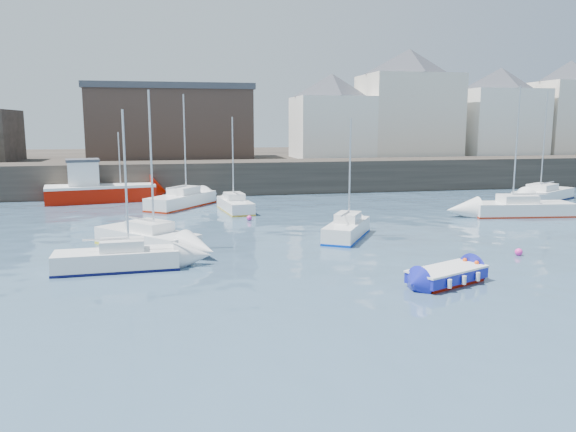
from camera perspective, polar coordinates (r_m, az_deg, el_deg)
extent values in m
plane|color=#2D4760|center=(19.83, 7.24, -9.88)|extent=(220.00, 220.00, 0.00)
cube|color=#28231E|center=(53.26, -5.10, 3.97)|extent=(90.00, 5.00, 3.00)
cube|color=#28231E|center=(71.12, -6.82, 5.22)|extent=(90.00, 32.00, 2.80)
cube|color=beige|center=(65.17, 12.06, 9.90)|extent=(10.00, 8.00, 9.00)
pyramid|color=#3A3D44|center=(65.51, 12.25, 15.06)|extent=(13.36, 13.36, 2.80)
cube|color=white|center=(69.89, 20.59, 8.85)|extent=(9.00, 7.00, 7.50)
pyramid|color=#3A3D44|center=(70.07, 20.83, 12.91)|extent=(11.88, 11.88, 2.45)
cube|color=beige|center=(75.08, 26.49, 8.85)|extent=(8.00, 7.00, 8.50)
pyramid|color=#3A3D44|center=(75.31, 26.81, 13.00)|extent=(11.14, 11.14, 2.45)
cube|color=white|center=(61.62, 4.44, 8.95)|extent=(8.00, 7.00, 6.50)
pyramid|color=#3A3D44|center=(61.74, 4.49, 13.11)|extent=(11.14, 11.14, 2.45)
cube|color=#3D2D26|center=(60.66, -11.78, 9.01)|extent=(16.00, 10.00, 7.00)
cube|color=#3A3D44|center=(60.76, -11.91, 12.59)|extent=(16.40, 10.40, 0.60)
cube|color=#9C0C00|center=(24.13, 15.82, -6.45)|extent=(3.44, 2.48, 0.16)
cube|color=#151CA7|center=(24.05, 15.85, -5.77)|extent=(3.76, 2.75, 0.44)
cube|color=white|center=(23.99, 15.88, -5.17)|extent=(3.84, 2.80, 0.08)
cube|color=white|center=(24.04, 15.86, -5.61)|extent=(2.95, 2.06, 0.40)
cube|color=tan|center=(24.01, 15.87, -5.38)|extent=(0.64, 1.05, 0.06)
cylinder|color=white|center=(23.92, 12.93, -5.80)|extent=(0.18, 0.18, 0.35)
cylinder|color=white|center=(22.89, 16.09, -6.63)|extent=(0.18, 0.18, 0.35)
cylinder|color=white|center=(24.57, 14.31, -5.45)|extent=(0.18, 0.18, 0.35)
cylinder|color=white|center=(23.57, 17.45, -6.23)|extent=(0.18, 0.18, 0.35)
cylinder|color=white|center=(25.24, 15.62, -5.11)|extent=(0.18, 0.18, 0.35)
cylinder|color=white|center=(24.27, 18.72, -5.85)|extent=(0.18, 0.18, 0.35)
cube|color=#9C0C00|center=(49.86, -18.47, 2.11)|extent=(9.16, 4.71, 1.20)
cube|color=white|center=(49.78, -18.52, 2.92)|extent=(9.16, 4.71, 0.22)
cube|color=white|center=(49.62, -20.09, 4.08)|extent=(2.74, 2.56, 1.96)
cube|color=#3A3D44|center=(49.54, -20.17, 5.33)|extent=(2.99, 2.81, 0.22)
cylinder|color=silver|center=(49.70, -16.76, 5.65)|extent=(0.11, 0.11, 4.37)
cube|color=white|center=(26.43, -16.99, -4.31)|extent=(5.49, 1.96, 0.89)
cube|color=#090A3C|center=(26.52, -16.95, -5.12)|extent=(5.54, 1.98, 0.12)
cube|color=white|center=(26.27, -16.47, -2.83)|extent=(1.95, 1.38, 0.49)
cylinder|color=silver|center=(25.82, -16.17, 3.44)|extent=(0.10, 0.10, 6.23)
cube|color=white|center=(30.57, -14.18, -2.30)|extent=(5.66, 6.06, 0.94)
cube|color=yellow|center=(30.65, -14.15, -3.05)|extent=(5.71, 6.12, 0.13)
cube|color=white|center=(30.19, -13.86, -1.01)|extent=(2.59, 2.65, 0.52)
cylinder|color=silver|center=(29.54, -13.72, 5.33)|extent=(0.10, 0.10, 7.23)
cube|color=white|center=(32.37, 5.98, -1.44)|extent=(4.05, 5.22, 0.92)
cube|color=#0031B6|center=(32.44, 5.97, -2.13)|extent=(4.09, 5.27, 0.12)
cube|color=white|center=(32.49, 6.11, -0.12)|extent=(1.98, 2.17, 0.51)
cylinder|color=silver|center=(32.40, 6.30, 4.64)|extent=(0.10, 0.10, 5.88)
cube|color=white|center=(43.15, 22.64, 0.64)|extent=(7.26, 3.11, 0.97)
cube|color=maroon|center=(43.21, 22.61, 0.09)|extent=(7.33, 3.14, 0.13)
cube|color=white|center=(42.89, 22.29, 1.64)|extent=(2.65, 1.98, 0.54)
cylinder|color=silver|center=(42.43, 22.18, 6.69)|extent=(0.11, 0.11, 8.09)
cube|color=white|center=(42.17, -5.39, 1.07)|extent=(2.33, 5.48, 0.87)
cube|color=gold|center=(42.22, -5.38, 0.57)|extent=(2.35, 5.54, 0.12)
cube|color=white|center=(42.33, -5.48, 2.03)|extent=(1.49, 2.00, 0.48)
cylinder|color=silver|center=(42.32, -5.63, 5.85)|extent=(0.10, 0.10, 6.11)
cube|color=white|center=(52.66, 24.53, 1.95)|extent=(7.34, 5.64, 0.92)
cube|color=#0D133C|center=(52.71, 24.50, 1.52)|extent=(7.41, 5.69, 0.12)
cube|color=white|center=(52.25, 24.43, 2.70)|extent=(3.04, 2.76, 0.51)
cylinder|color=silver|center=(51.67, 24.56, 6.94)|extent=(0.10, 0.10, 8.25)
cube|color=white|center=(44.84, -10.78, 1.53)|extent=(5.74, 6.68, 1.01)
cube|color=#961B05|center=(44.90, -10.76, 0.98)|extent=(5.79, 6.74, 0.13)
cube|color=white|center=(45.01, -10.56, 2.58)|extent=(2.70, 2.85, 0.56)
cylinder|color=silver|center=(45.01, -10.45, 7.16)|extent=(0.11, 0.11, 7.73)
sphere|color=#FF2BA8|center=(26.33, -14.93, -5.26)|extent=(0.37, 0.37, 0.37)
sphere|color=#FF2BA8|center=(30.35, 22.37, -3.72)|extent=(0.38, 0.38, 0.38)
sphere|color=#FF2BA8|center=(38.21, -3.95, -0.44)|extent=(0.35, 0.35, 0.35)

